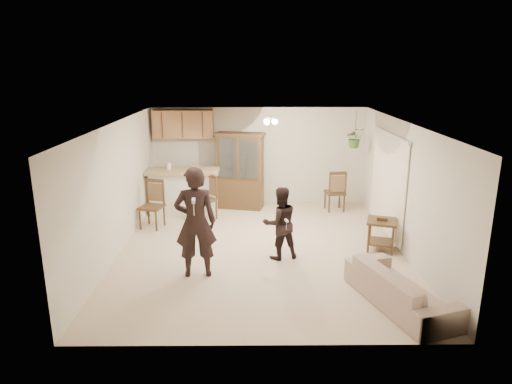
{
  "coord_description": "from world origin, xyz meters",
  "views": [
    {
      "loc": [
        -0.16,
        -8.45,
        3.53
      ],
      "look_at": [
        -0.09,
        0.4,
        1.06
      ],
      "focal_mm": 32.0,
      "sensor_mm": 36.0,
      "label": 1
    }
  ],
  "objects_px": {
    "chair_hutch_left": "(205,207)",
    "china_hutch": "(240,171)",
    "sofa": "(401,283)",
    "adult": "(196,226)",
    "side_table": "(381,234)",
    "child": "(280,224)",
    "chair_hutch_right": "(335,199)",
    "chair_bar": "(152,214)"
  },
  "relations": [
    {
      "from": "sofa",
      "to": "chair_hutch_left",
      "type": "bearing_deg",
      "value": 20.87
    },
    {
      "from": "chair_hutch_right",
      "to": "chair_hutch_left",
      "type": "bearing_deg",
      "value": 4.48
    },
    {
      "from": "chair_hutch_right",
      "to": "adult",
      "type": "bearing_deg",
      "value": 43.74
    },
    {
      "from": "china_hutch",
      "to": "side_table",
      "type": "relative_size",
      "value": 2.73
    },
    {
      "from": "side_table",
      "to": "chair_hutch_right",
      "type": "bearing_deg",
      "value": 100.43
    },
    {
      "from": "child",
      "to": "chair_hutch_right",
      "type": "xyz_separation_m",
      "value": [
        1.55,
        2.93,
        -0.38
      ]
    },
    {
      "from": "side_table",
      "to": "chair_hutch_left",
      "type": "relative_size",
      "value": 0.67
    },
    {
      "from": "chair_bar",
      "to": "chair_hutch_right",
      "type": "distance_m",
      "value": 4.48
    },
    {
      "from": "chair_bar",
      "to": "adult",
      "type": "bearing_deg",
      "value": -46.57
    },
    {
      "from": "child",
      "to": "adult",
      "type": "bearing_deg",
      "value": 9.06
    },
    {
      "from": "china_hutch",
      "to": "sofa",
      "type": "bearing_deg",
      "value": -50.7
    },
    {
      "from": "sofa",
      "to": "adult",
      "type": "distance_m",
      "value": 3.41
    },
    {
      "from": "child",
      "to": "sofa",
      "type": "bearing_deg",
      "value": 117.03
    },
    {
      "from": "sofa",
      "to": "china_hutch",
      "type": "relative_size",
      "value": 0.97
    },
    {
      "from": "side_table",
      "to": "chair_bar",
      "type": "bearing_deg",
      "value": 164.47
    },
    {
      "from": "chair_bar",
      "to": "chair_hutch_left",
      "type": "relative_size",
      "value": 1.03
    },
    {
      "from": "chair_hutch_left",
      "to": "china_hutch",
      "type": "bearing_deg",
      "value": 100.25
    },
    {
      "from": "sofa",
      "to": "chair_hutch_right",
      "type": "bearing_deg",
      "value": -16.42
    },
    {
      "from": "side_table",
      "to": "chair_hutch_left",
      "type": "distance_m",
      "value": 4.13
    },
    {
      "from": "china_hutch",
      "to": "chair_bar",
      "type": "bearing_deg",
      "value": -130.84
    },
    {
      "from": "child",
      "to": "chair_bar",
      "type": "relative_size",
      "value": 1.25
    },
    {
      "from": "adult",
      "to": "side_table",
      "type": "distance_m",
      "value": 3.71
    },
    {
      "from": "sofa",
      "to": "china_hutch",
      "type": "bearing_deg",
      "value": 8.59
    },
    {
      "from": "chair_bar",
      "to": "chair_hutch_right",
      "type": "relative_size",
      "value": 1.04
    },
    {
      "from": "china_hutch",
      "to": "chair_hutch_left",
      "type": "height_order",
      "value": "china_hutch"
    },
    {
      "from": "sofa",
      "to": "adult",
      "type": "relative_size",
      "value": 1.04
    },
    {
      "from": "china_hutch",
      "to": "child",
      "type": "bearing_deg",
      "value": -63.41
    },
    {
      "from": "side_table",
      "to": "child",
      "type": "bearing_deg",
      "value": -169.5
    },
    {
      "from": "child",
      "to": "side_table",
      "type": "xyz_separation_m",
      "value": [
        2.02,
        0.37,
        -0.36
      ]
    },
    {
      "from": "sofa",
      "to": "china_hutch",
      "type": "height_order",
      "value": "china_hutch"
    },
    {
      "from": "sofa",
      "to": "adult",
      "type": "height_order",
      "value": "adult"
    },
    {
      "from": "sofa",
      "to": "chair_hutch_left",
      "type": "distance_m",
      "value": 5.29
    },
    {
      "from": "sofa",
      "to": "chair_hutch_right",
      "type": "relative_size",
      "value": 1.8
    },
    {
      "from": "child",
      "to": "chair_hutch_left",
      "type": "xyz_separation_m",
      "value": [
        -1.64,
        2.3,
        -0.38
      ]
    },
    {
      "from": "child",
      "to": "china_hutch",
      "type": "relative_size",
      "value": 0.7
    },
    {
      "from": "sofa",
      "to": "chair_hutch_left",
      "type": "relative_size",
      "value": 1.79
    },
    {
      "from": "sofa",
      "to": "adult",
      "type": "xyz_separation_m",
      "value": [
        -3.2,
        1.05,
        0.53
      ]
    },
    {
      "from": "adult",
      "to": "china_hutch",
      "type": "relative_size",
      "value": 0.93
    },
    {
      "from": "sofa",
      "to": "child",
      "type": "distance_m",
      "value": 2.5
    },
    {
      "from": "adult",
      "to": "side_table",
      "type": "xyz_separation_m",
      "value": [
        3.49,
        1.1,
        -0.58
      ]
    },
    {
      "from": "adult",
      "to": "china_hutch",
      "type": "xyz_separation_m",
      "value": [
        0.66,
        3.9,
        0.05
      ]
    },
    {
      "from": "chair_hutch_left",
      "to": "chair_hutch_right",
      "type": "bearing_deg",
      "value": 64.75
    }
  ]
}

